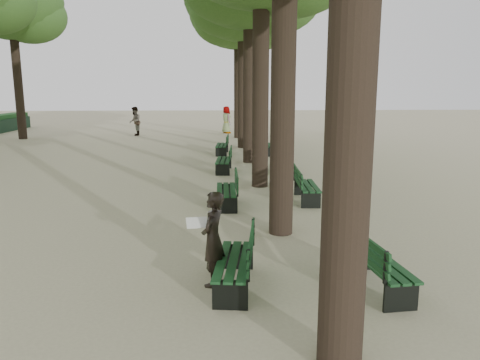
{
  "coord_description": "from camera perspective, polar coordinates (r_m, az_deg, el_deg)",
  "views": [
    {
      "loc": [
        0.1,
        -6.86,
        3.16
      ],
      "look_at": [
        0.6,
        3.0,
        1.2
      ],
      "focal_mm": 35.0,
      "sensor_mm": 36.0,
      "label": 1
    }
  ],
  "objects": [
    {
      "name": "bench_left_0",
      "position": [
        7.62,
        -0.69,
        -11.05
      ],
      "size": [
        0.79,
        1.86,
        0.92
      ],
      "color": "black",
      "rests_on": "ground"
    },
    {
      "name": "bench_right_1",
      "position": [
        13.3,
        8.15,
        -1.44
      ],
      "size": [
        0.65,
        1.83,
        0.92
      ],
      "color": "black",
      "rests_on": "ground"
    },
    {
      "name": "man_with_map",
      "position": [
        7.56,
        -3.32,
        -7.18
      ],
      "size": [
        0.69,
        0.69,
        1.55
      ],
      "color": "black",
      "rests_on": "ground"
    },
    {
      "name": "bench_left_1",
      "position": [
        12.65,
        -1.62,
        -1.98
      ],
      "size": [
        0.59,
        1.81,
        0.92
      ],
      "color": "black",
      "rests_on": "ground"
    },
    {
      "name": "pedestrian_a",
      "position": [
        32.06,
        -12.69,
        7.0
      ],
      "size": [
        0.47,
        0.96,
        1.92
      ],
      "primitive_type": "imported",
      "rotation": [
        0.0,
        0.0,
        4.81
      ],
      "color": "#262628",
      "rests_on": "ground"
    },
    {
      "name": "bench_right_3",
      "position": [
        22.55,
        3.58,
        3.83
      ],
      "size": [
        0.62,
        1.81,
        0.92
      ],
      "color": "black",
      "rests_on": "ground"
    },
    {
      "name": "pedestrian_d",
      "position": [
        33.05,
        -1.68,
        7.35
      ],
      "size": [
        0.74,
        0.99,
        1.88
      ],
      "primitive_type": "imported",
      "rotation": [
        0.0,
        0.0,
        2.02
      ],
      "color": "#262628",
      "rests_on": "ground"
    },
    {
      "name": "tree_central_5",
      "position": [
        30.23,
        -0.23,
        19.75
      ],
      "size": [
        6.0,
        6.0,
        9.95
      ],
      "color": "#33261C",
      "rests_on": "ground"
    },
    {
      "name": "pedestrian_c",
      "position": [
        32.92,
        10.86,
        6.88
      ],
      "size": [
        0.43,
        0.96,
        1.58
      ],
      "primitive_type": "imported",
      "rotation": [
        0.0,
        0.0,
        1.7
      ],
      "color": "#262628",
      "rests_on": "ground"
    },
    {
      "name": "bench_right_0",
      "position": [
        7.87,
        16.4,
        -10.77
      ],
      "size": [
        0.76,
        1.85,
        0.92
      ],
      "color": "black",
      "rests_on": "ground"
    },
    {
      "name": "bench_right_2",
      "position": [
        17.79,
        5.32,
        1.82
      ],
      "size": [
        0.61,
        1.81,
        0.92
      ],
      "color": "black",
      "rests_on": "ground"
    },
    {
      "name": "bench_left_3",
      "position": [
        22.51,
        -2.21,
        3.83
      ],
      "size": [
        0.7,
        1.84,
        0.92
      ],
      "color": "black",
      "rests_on": "ground"
    },
    {
      "name": "ground",
      "position": [
        7.56,
        -3.49,
        -13.51
      ],
      "size": [
        120.0,
        120.0,
        0.0
      ],
      "primitive_type": "plane",
      "color": "#B5AE89",
      "rests_on": "ground"
    },
    {
      "name": "tree_far_5",
      "position": [
        32.61,
        -26.16,
        18.91
      ],
      "size": [
        6.0,
        6.0,
        10.45
      ],
      "color": "#33261C",
      "rests_on": "ground"
    },
    {
      "name": "bench_left_2",
      "position": [
        17.8,
        -2.01,
        1.87
      ],
      "size": [
        0.7,
        1.84,
        0.92
      ],
      "color": "black",
      "rests_on": "ground"
    }
  ]
}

